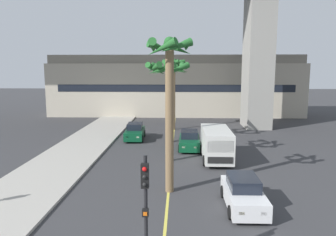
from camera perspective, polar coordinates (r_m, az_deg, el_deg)
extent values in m
cube|color=#ADA89E|center=(21.58, -21.91, -10.22)|extent=(4.80, 80.00, 0.15)
cube|color=#DBCC4C|center=(27.48, 0.74, -5.72)|extent=(0.14, 56.00, 0.01)
cube|color=gray|center=(39.29, 15.57, 10.75)|extent=(2.80, 4.40, 16.96)
cube|color=#BCB29E|center=(49.07, 1.34, 5.09)|extent=(36.58, 8.00, 7.56)
cube|color=gray|center=(48.99, 1.35, 10.20)|extent=(35.84, 7.20, 1.20)
cube|color=black|center=(45.04, 1.27, 5.25)|extent=(32.92, 0.04, 1.00)
cube|color=#0C4728|center=(31.84, -5.85, -2.71)|extent=(1.83, 4.15, 0.80)
cube|color=black|center=(31.86, -5.84, -1.45)|extent=(1.46, 2.09, 0.60)
cube|color=#F2EDCC|center=(29.83, -5.36, -3.38)|extent=(0.24, 0.09, 0.14)
cube|color=#F2EDCC|center=(29.93, -7.14, -3.36)|extent=(0.24, 0.09, 0.14)
cylinder|color=black|center=(30.58, -4.58, -3.66)|extent=(0.24, 0.65, 0.64)
cylinder|color=black|center=(30.76, -7.59, -3.64)|extent=(0.24, 0.65, 0.64)
cylinder|color=black|center=(33.06, -4.22, -2.72)|extent=(0.24, 0.65, 0.64)
cylinder|color=black|center=(33.22, -7.00, -2.71)|extent=(0.24, 0.65, 0.64)
cube|color=#0C4728|center=(27.98, 3.77, -4.26)|extent=(1.81, 4.15, 0.80)
cube|color=black|center=(27.99, 3.78, -2.84)|extent=(1.45, 2.09, 0.60)
cube|color=#F2EDCC|center=(26.02, 4.81, -5.15)|extent=(0.24, 0.09, 0.14)
cube|color=#F2EDCC|center=(26.02, 2.75, -5.13)|extent=(0.24, 0.09, 0.14)
cylinder|color=black|center=(26.82, 5.50, -5.43)|extent=(0.24, 0.65, 0.64)
cylinder|color=black|center=(26.82, 2.04, -5.39)|extent=(0.24, 0.65, 0.64)
cylinder|color=black|center=(29.30, 5.34, -4.22)|extent=(0.24, 0.65, 0.64)
cylinder|color=black|center=(29.29, 2.18, -4.19)|extent=(0.24, 0.65, 0.64)
cube|color=white|center=(16.90, 13.10, -13.27)|extent=(1.72, 4.11, 0.80)
cube|color=black|center=(16.80, 13.08, -10.93)|extent=(1.40, 2.06, 0.60)
cube|color=#F2EDCC|center=(15.18, 16.43, -15.80)|extent=(0.24, 0.08, 0.14)
cube|color=#F2EDCC|center=(14.98, 12.83, -16.01)|extent=(0.24, 0.08, 0.14)
cylinder|color=black|center=(16.04, 16.92, -15.67)|extent=(0.22, 0.64, 0.64)
cylinder|color=black|center=(15.71, 10.99, -15.98)|extent=(0.22, 0.64, 0.64)
cylinder|color=black|center=(18.31, 14.82, -12.45)|extent=(0.22, 0.64, 0.64)
cylinder|color=black|center=(18.02, 9.68, -12.63)|extent=(0.22, 0.64, 0.64)
cube|color=silver|center=(24.66, 8.48, -4.37)|extent=(2.02, 5.21, 2.10)
cube|color=black|center=(22.10, 9.21, -4.98)|extent=(1.80, 0.09, 0.80)
cube|color=black|center=(22.28, 9.17, -7.33)|extent=(1.70, 0.07, 0.44)
cylinder|color=black|center=(23.52, 11.16, -7.42)|extent=(0.26, 0.76, 0.76)
cylinder|color=black|center=(23.30, 6.50, -7.47)|extent=(0.26, 0.76, 0.76)
cylinder|color=black|center=(26.50, 10.12, -5.56)|extent=(0.26, 0.76, 0.76)
cylinder|color=black|center=(26.30, 6.00, -5.58)|extent=(0.26, 0.76, 0.76)
cylinder|color=black|center=(10.74, -3.91, -17.45)|extent=(0.12, 0.12, 4.20)
cube|color=black|center=(10.04, -4.08, -10.10)|extent=(0.24, 0.20, 0.76)
sphere|color=red|center=(9.87, -4.15, -8.96)|extent=(0.14, 0.14, 0.14)
sphere|color=black|center=(9.95, -4.14, -10.28)|extent=(0.14, 0.14, 0.14)
sphere|color=black|center=(10.03, -4.12, -11.58)|extent=(0.14, 0.14, 0.14)
cube|color=black|center=(10.51, -3.99, -16.27)|extent=(0.20, 0.16, 0.24)
cube|color=orange|center=(10.44, -4.04, -16.46)|extent=(0.12, 0.03, 0.12)
cylinder|color=brown|center=(23.64, -0.05, 0.53)|extent=(0.37, 0.37, 6.97)
sphere|color=#236028|center=(23.41, -0.05, 9.37)|extent=(0.60, 0.60, 0.60)
cone|color=#236028|center=(23.40, 2.56, 8.78)|extent=(0.45, 2.15, 0.89)
cone|color=#236028|center=(24.25, 1.48, 8.69)|extent=(2.01, 1.60, 0.96)
cone|color=#236028|center=(24.44, -0.52, 8.66)|extent=(2.19, 0.91, 0.98)
cone|color=#236028|center=(23.94, -2.28, 8.60)|extent=(1.37, 2.11, 1.02)
cone|color=#236028|center=(23.01, -2.48, 8.79)|extent=(1.32, 2.13, 0.89)
cone|color=#236028|center=(22.44, -1.12, 8.57)|extent=(2.16, 1.18, 1.04)
cone|color=#236028|center=(22.55, 1.48, 8.46)|extent=(1.98, 1.62, 1.11)
cylinder|color=brown|center=(36.35, 1.02, 3.79)|extent=(0.34, 0.34, 7.49)
sphere|color=#236028|center=(36.23, 1.04, 9.93)|extent=(0.60, 0.60, 0.60)
cone|color=#236028|center=(36.28, 2.36, 9.55)|extent=(0.56, 1.74, 0.88)
cone|color=#236028|center=(36.90, 1.80, 9.33)|extent=(1.64, 1.32, 1.08)
cone|color=#236028|center=(37.01, 0.62, 9.55)|extent=(1.76, 0.99, 0.87)
cone|color=#236028|center=(36.71, -0.04, 9.59)|extent=(1.32, 1.66, 0.83)
cone|color=#236028|center=(35.94, -0.21, 9.54)|extent=(1.05, 1.75, 0.90)
cone|color=#236028|center=(35.44, 0.64, 9.66)|extent=(1.77, 0.90, 0.79)
cone|color=#236028|center=(35.53, 1.77, 9.63)|extent=(1.67, 1.32, 0.82)
cylinder|color=brown|center=(29.87, 0.01, 2.13)|extent=(0.47, 0.47, 6.86)
sphere|color=#236028|center=(29.68, 0.01, 9.01)|extent=(0.60, 0.60, 0.60)
cone|color=#236028|center=(29.68, 2.33, 8.53)|extent=(0.47, 2.42, 0.91)
cone|color=#236028|center=(30.62, 1.40, 8.46)|extent=(2.21, 1.78, 0.98)
cone|color=#236028|center=(30.83, -0.57, 8.41)|extent=(2.43, 1.12, 1.04)
cone|color=#236028|center=(30.38, -1.84, 8.31)|extent=(1.69, 2.25, 1.12)
cone|color=#236028|center=(29.37, -2.24, 8.54)|extent=(1.18, 2.43, 0.90)
cone|color=#236028|center=(28.52, -0.52, 8.37)|extent=(2.45, 0.88, 1.05)
cone|color=#236028|center=(28.68, 1.27, 8.65)|extent=(2.25, 1.71, 0.80)
cylinder|color=brown|center=(17.65, 0.27, -0.48)|extent=(0.46, 0.46, 8.05)
sphere|color=#236028|center=(17.48, 0.28, 13.16)|extent=(0.60, 0.60, 0.60)
cone|color=#236028|center=(17.44, 3.19, 12.37)|extent=(0.48, 1.79, 0.88)
cone|color=#236028|center=(18.20, 1.74, 12.01)|extent=(1.76, 1.27, 0.99)
cone|color=#236028|center=(18.22, -1.06, 12.15)|extent=(1.76, 1.29, 0.92)
cone|color=#236028|center=(17.48, -2.61, 12.23)|extent=(0.48, 1.79, 0.95)
cone|color=#236028|center=(16.69, -1.08, 12.18)|extent=(1.79, 1.15, 1.05)
cone|color=#236028|center=(16.67, 1.45, 12.41)|extent=(1.80, 1.13, 0.95)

